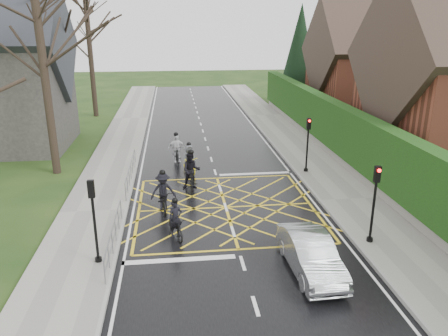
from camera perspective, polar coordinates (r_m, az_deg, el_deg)
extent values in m
plane|color=black|center=(20.41, 0.23, -5.16)|extent=(120.00, 120.00, 0.00)
cube|color=black|center=(20.41, 0.23, -5.15)|extent=(9.00, 80.00, 0.01)
cube|color=gray|center=(21.88, 16.07, -4.04)|extent=(3.00, 80.00, 0.15)
cube|color=gray|center=(20.60, -16.66, -5.54)|extent=(3.00, 80.00, 0.15)
cube|color=slate|center=(27.65, 14.83, 1.42)|extent=(0.50, 38.00, 0.70)
cube|color=black|center=(27.21, 15.13, 4.94)|extent=(0.90, 38.00, 2.80)
cube|color=brown|center=(40.65, 18.40, 10.29)|extent=(9.00, 8.00, 6.00)
cube|color=#362820|center=(40.38, 18.82, 14.35)|extent=(9.80, 8.80, 8.80)
cube|color=brown|center=(41.52, 22.75, 17.63)|extent=(0.70, 0.70, 1.60)
cylinder|color=black|center=(47.03, 9.56, 9.02)|extent=(0.50, 0.50, 1.20)
cone|color=black|center=(46.52, 9.85, 14.36)|extent=(4.60, 4.60, 10.00)
cube|color=#2D2B28|center=(32.88, -26.92, 8.35)|extent=(8.00, 7.00, 7.00)
cylinder|color=black|center=(25.59, -22.37, 11.13)|extent=(0.44, 0.44, 11.00)
cylinder|color=black|center=(33.52, -20.65, 13.65)|extent=(0.44, 0.44, 12.00)
cylinder|color=black|center=(41.27, -16.98, 13.34)|extent=(0.44, 0.44, 10.00)
cylinder|color=slate|center=(16.86, -14.29, -7.40)|extent=(0.05, 5.00, 0.05)
cylinder|color=slate|center=(17.05, -14.17, -8.76)|extent=(0.04, 5.00, 0.04)
cylinder|color=slate|center=(14.92, -15.31, -13.32)|extent=(0.04, 0.04, 1.00)
cylinder|color=slate|center=(19.32, -13.29, -5.51)|extent=(0.04, 0.04, 1.00)
cylinder|color=slate|center=(23.79, -12.14, 0.49)|extent=(0.05, 6.00, 0.05)
cylinder|color=slate|center=(23.93, -12.07, -0.53)|extent=(0.04, 6.00, 0.04)
cylinder|color=slate|center=(21.15, -12.73, -3.31)|extent=(0.04, 0.04, 1.00)
cylinder|color=slate|center=(26.79, -11.54, 1.46)|extent=(0.04, 0.04, 1.00)
cylinder|color=black|center=(24.83, 10.81, 2.55)|extent=(0.10, 0.10, 3.00)
cylinder|color=black|center=(25.23, 10.63, -0.39)|extent=(0.24, 0.24, 0.30)
cube|color=black|center=(24.49, 11.01, 5.70)|extent=(0.22, 0.16, 0.62)
sphere|color=#FF0C0C|center=(24.34, 11.12, 6.05)|extent=(0.14, 0.14, 0.14)
cylinder|color=black|center=(17.47, 18.91, -5.11)|extent=(0.10, 0.10, 3.00)
cylinder|color=black|center=(18.03, 18.46, -9.04)|extent=(0.24, 0.24, 0.30)
cube|color=black|center=(16.98, 19.39, -0.77)|extent=(0.22, 0.16, 0.62)
sphere|color=#FF0C0C|center=(16.82, 19.63, -0.32)|extent=(0.14, 0.14, 0.14)
cylinder|color=black|center=(15.83, -16.50, -7.37)|extent=(0.10, 0.10, 3.00)
cylinder|color=black|center=(16.44, -16.06, -11.61)|extent=(0.24, 0.24, 0.30)
cube|color=black|center=(15.28, -16.97, -2.64)|extent=(0.22, 0.16, 0.62)
sphere|color=#FF0C0C|center=(15.33, -16.96, -1.85)|extent=(0.14, 0.14, 0.14)
imported|color=black|center=(17.70, -6.31, -7.60)|extent=(1.06, 1.79, 0.89)
imported|color=black|center=(17.66, -6.35, -6.55)|extent=(0.63, 0.51, 1.51)
sphere|color=black|center=(17.34, -6.44, -4.23)|extent=(0.24, 0.24, 0.24)
imported|color=black|center=(22.45, -4.26, -1.22)|extent=(0.67, 2.12, 1.26)
imported|color=black|center=(22.44, -4.29, -0.33)|extent=(0.96, 0.76, 1.93)
sphere|color=black|center=(22.14, -4.35, 2.08)|extent=(0.30, 0.30, 0.30)
imported|color=black|center=(20.08, -7.91, -4.14)|extent=(0.92, 2.07, 1.05)
imported|color=black|center=(20.03, -7.95, -3.06)|extent=(1.22, 0.79, 1.78)
sphere|color=black|center=(19.72, -8.07, -0.60)|extent=(0.28, 0.28, 0.28)
imported|color=black|center=(26.81, -6.21, 1.89)|extent=(0.68, 1.92, 1.13)
imported|color=silver|center=(26.82, -6.23, 2.56)|extent=(1.04, 0.50, 1.73)
sphere|color=black|center=(26.60, -6.30, 4.39)|extent=(0.27, 0.27, 0.27)
imported|color=yellow|center=(25.02, -4.56, 0.50)|extent=(1.19, 1.92, 0.95)
imported|color=#595C60|center=(25.01, -4.59, 1.29)|extent=(0.91, 0.74, 1.62)
sphere|color=black|center=(24.78, -4.64, 3.12)|extent=(0.25, 0.25, 0.25)
imported|color=#A9ABB0|center=(15.52, 11.26, -10.99)|extent=(1.53, 4.02, 1.31)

